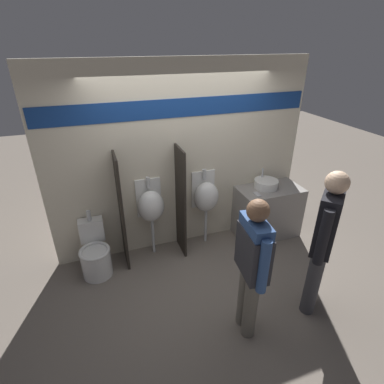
{
  "coord_description": "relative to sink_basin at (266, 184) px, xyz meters",
  "views": [
    {
      "loc": [
        -1.18,
        -3.2,
        2.88
      ],
      "look_at": [
        0.0,
        0.17,
        1.05
      ],
      "focal_mm": 28.0,
      "sensor_mm": 36.0,
      "label": 1
    }
  ],
  "objects": [
    {
      "name": "ground_plane",
      "position": [
        -1.27,
        -0.35,
        -0.89
      ],
      "size": [
        16.0,
        16.0,
        0.0
      ],
      "primitive_type": "plane",
      "color": "#70665B"
    },
    {
      "name": "sink_counter",
      "position": [
        0.05,
        -0.06,
        -0.48
      ],
      "size": [
        0.99,
        0.55,
        0.83
      ],
      "color": "gray",
      "rests_on": "ground_plane"
    },
    {
      "name": "display_wall",
      "position": [
        -1.27,
        0.25,
        0.47
      ],
      "size": [
        3.74,
        0.07,
        2.7
      ],
      "color": "beige",
      "rests_on": "ground_plane"
    },
    {
      "name": "divider_near_counter",
      "position": [
        -2.21,
        0.01,
        -0.08
      ],
      "size": [
        0.03,
        0.43,
        1.62
      ],
      "color": "#28231E",
      "rests_on": "ground_plane"
    },
    {
      "name": "cell_phone",
      "position": [
        -0.25,
        -0.17,
        -0.06
      ],
      "size": [
        0.07,
        0.14,
        0.01
      ],
      "color": "#B7B7BC",
      "rests_on": "sink_counter"
    },
    {
      "name": "person_in_vest",
      "position": [
        -1.14,
        -1.57,
        0.05
      ],
      "size": [
        0.25,
        0.56,
        1.62
      ],
      "rotation": [
        0.0,
        0.0,
        1.45
      ],
      "color": "#666056",
      "rests_on": "ground_plane"
    },
    {
      "name": "person_with_lanyard",
      "position": [
        -0.27,
        -1.55,
        0.08
      ],
      "size": [
        0.49,
        0.44,
        1.76
      ],
      "rotation": [
        0.0,
        0.0,
        0.72
      ],
      "color": "#3D3D42",
      "rests_on": "ground_plane"
    },
    {
      "name": "sink_basin",
      "position": [
        0.0,
        0.0,
        0.0
      ],
      "size": [
        0.37,
        0.37,
        0.27
      ],
      "color": "white",
      "rests_on": "sink_counter"
    },
    {
      "name": "urinal_near_counter",
      "position": [
        -1.8,
        0.08,
        -0.1
      ],
      "size": [
        0.38,
        0.29,
        1.2
      ],
      "color": "silver",
      "rests_on": "ground_plane"
    },
    {
      "name": "urinal_far",
      "position": [
        -0.96,
        0.08,
        -0.1
      ],
      "size": [
        0.38,
        0.29,
        1.2
      ],
      "color": "silver",
      "rests_on": "ground_plane"
    },
    {
      "name": "divider_mid",
      "position": [
        -1.38,
        0.01,
        -0.08
      ],
      "size": [
        0.03,
        0.43,
        1.62
      ],
      "color": "#28231E",
      "rests_on": "ground_plane"
    },
    {
      "name": "toilet",
      "position": [
        -2.63,
        -0.1,
        -0.61
      ],
      "size": [
        0.4,
        0.57,
        0.86
      ],
      "color": "white",
      "rests_on": "ground_plane"
    }
  ]
}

